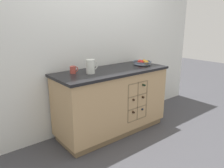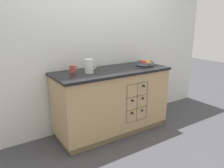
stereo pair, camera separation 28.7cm
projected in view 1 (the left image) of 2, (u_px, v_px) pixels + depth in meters
name	position (u px, v px, depth m)	size (l,w,h in m)	color
ground_plane	(112.00, 130.00, 3.29)	(14.00, 14.00, 0.00)	#424247
back_wall	(96.00, 43.00, 3.23)	(4.40, 0.06, 2.55)	silver
kitchen_island	(112.00, 101.00, 3.16)	(1.66, 0.68, 0.93)	olive
fruit_bowl	(142.00, 62.00, 3.39)	(0.29, 0.29, 0.08)	#4C5666
white_pitcher	(90.00, 66.00, 2.80)	(0.17, 0.12, 0.18)	silver
ceramic_mug	(73.00, 70.00, 2.81)	(0.11, 0.08, 0.10)	#B7473D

